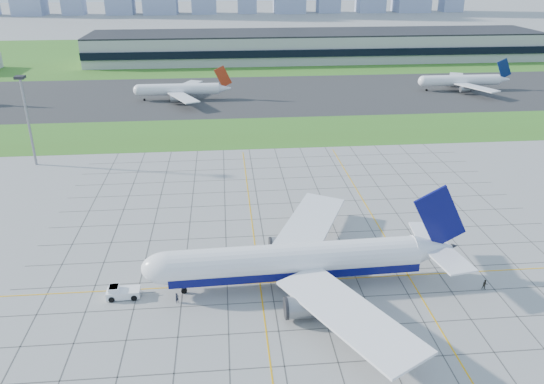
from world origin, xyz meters
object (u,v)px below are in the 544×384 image
(crew_near, at_px, (177,298))
(crew_far, at_px, (485,285))
(distant_jet_1, at_px, (181,89))
(pushback_tug, at_px, (122,292))
(light_mast, at_px, (26,110))
(airliner, at_px, (297,261))
(distant_jet_2, at_px, (462,80))

(crew_near, height_order, crew_far, crew_far)
(crew_near, bearing_deg, distant_jet_1, 47.58)
(pushback_tug, distance_m, distant_jet_1, 142.50)
(pushback_tug, xyz_separation_m, crew_far, (64.60, -3.65, -0.06))
(crew_near, distance_m, crew_far, 54.84)
(light_mast, height_order, crew_near, light_mast)
(airliner, xyz_separation_m, crew_near, (-21.33, -3.46, -4.09))
(crew_far, relative_size, distant_jet_1, 0.05)
(pushback_tug, bearing_deg, crew_near, -16.46)
(airliner, relative_size, crew_far, 30.36)
(pushback_tug, distance_m, distant_jet_2, 195.09)
(light_mast, height_order, distant_jet_1, light_mast)
(pushback_tug, bearing_deg, light_mast, 115.26)
(light_mast, xyz_separation_m, pushback_tug, (35.54, -69.16, -15.15))
(pushback_tug, relative_size, crew_far, 4.30)
(light_mast, distance_m, crew_far, 124.74)
(crew_far, bearing_deg, pushback_tug, -177.33)
(light_mast, relative_size, pushback_tug, 3.04)
(airliner, relative_size, distant_jet_2, 1.39)
(light_mast, height_order, distant_jet_2, light_mast)
(light_mast, xyz_separation_m, distant_jet_2, (161.79, 79.54, -11.70))
(airliner, xyz_separation_m, distant_jet_1, (-29.67, 141.53, -0.56))
(distant_jet_2, bearing_deg, airliner, -122.77)
(airliner, height_order, pushback_tug, airliner)
(light_mast, bearing_deg, crew_near, -57.70)
(light_mast, bearing_deg, distant_jet_1, 63.23)
(airliner, relative_size, distant_jet_1, 1.39)
(crew_far, distance_m, distant_jet_2, 164.38)
(light_mast, distance_m, pushback_tug, 79.22)
(pushback_tug, bearing_deg, distant_jet_1, 87.49)
(airliner, bearing_deg, crew_far, -9.71)
(crew_near, height_order, distant_jet_2, distant_jet_2)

